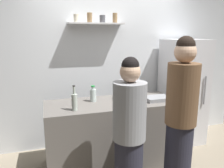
% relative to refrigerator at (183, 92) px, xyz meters
% --- Properties ---
extents(back_wall_assembly, '(4.80, 0.32, 2.60)m').
position_rel_refrigerator_xyz_m(back_wall_assembly, '(-1.14, 0.40, 0.44)').
color(back_wall_assembly, white).
rests_on(back_wall_assembly, ground).
extents(refrigerator, '(0.64, 0.62, 1.72)m').
position_rel_refrigerator_xyz_m(refrigerator, '(0.00, 0.00, 0.00)').
color(refrigerator, white).
rests_on(refrigerator, ground).
extents(counter, '(1.78, 0.70, 0.90)m').
position_rel_refrigerator_xyz_m(counter, '(-1.34, -0.35, -0.41)').
color(counter, '#66605B').
rests_on(counter, ground).
extents(baking_pan, '(0.34, 0.24, 0.05)m').
position_rel_refrigerator_xyz_m(baking_pan, '(-0.71, -0.45, 0.07)').
color(baking_pan, gray).
rests_on(baking_pan, counter).
extents(utensil_holder, '(0.11, 0.11, 0.22)m').
position_rel_refrigerator_xyz_m(utensil_holder, '(-1.19, -0.25, 0.11)').
color(utensil_holder, '#B2B2B7').
rests_on(utensil_holder, counter).
extents(wine_bottle_amber_glass, '(0.08, 0.08, 0.31)m').
position_rel_refrigerator_xyz_m(wine_bottle_amber_glass, '(-0.98, -0.09, 0.16)').
color(wine_bottle_amber_glass, '#472814').
rests_on(wine_bottle_amber_glass, counter).
extents(wine_bottle_pale_glass, '(0.07, 0.07, 0.31)m').
position_rel_refrigerator_xyz_m(wine_bottle_pale_glass, '(-1.86, -0.54, 0.16)').
color(wine_bottle_pale_glass, '#B2BFB2').
rests_on(wine_bottle_pale_glass, counter).
extents(water_bottle_plastic, '(0.08, 0.08, 0.22)m').
position_rel_refrigerator_xyz_m(water_bottle_plastic, '(-1.57, -0.24, 0.14)').
color(water_bottle_plastic, silver).
rests_on(water_bottle_plastic, counter).
extents(person_grey_hoodie, '(0.34, 0.34, 1.59)m').
position_rel_refrigerator_xyz_m(person_grey_hoodie, '(-1.39, -1.13, -0.08)').
color(person_grey_hoodie, '#262633').
rests_on(person_grey_hoodie, ground).
extents(person_brown_jacket, '(0.34, 0.34, 1.79)m').
position_rel_refrigerator_xyz_m(person_brown_jacket, '(-0.79, -1.12, 0.03)').
color(person_brown_jacket, '#262633').
rests_on(person_brown_jacket, ground).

